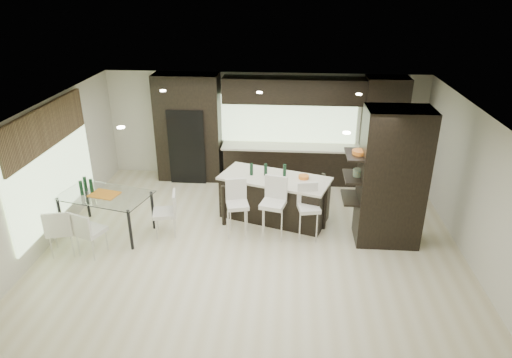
# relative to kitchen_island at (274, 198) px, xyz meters

# --- Properties ---
(ground) EXTENTS (8.00, 8.00, 0.00)m
(ground) POSITION_rel_kitchen_island_xyz_m (-0.36, -1.14, -0.48)
(ground) COLOR beige
(ground) RESTS_ON ground
(back_wall) EXTENTS (8.00, 0.02, 2.70)m
(back_wall) POSITION_rel_kitchen_island_xyz_m (-0.36, 2.36, 0.87)
(back_wall) COLOR beige
(back_wall) RESTS_ON ground
(left_wall) EXTENTS (0.02, 7.00, 2.70)m
(left_wall) POSITION_rel_kitchen_island_xyz_m (-4.36, -1.14, 0.87)
(left_wall) COLOR beige
(left_wall) RESTS_ON ground
(right_wall) EXTENTS (0.02, 7.00, 2.70)m
(right_wall) POSITION_rel_kitchen_island_xyz_m (3.64, -1.14, 0.87)
(right_wall) COLOR beige
(right_wall) RESTS_ON ground
(ceiling) EXTENTS (8.00, 7.00, 0.02)m
(ceiling) POSITION_rel_kitchen_island_xyz_m (-0.36, -1.14, 2.22)
(ceiling) COLOR white
(ceiling) RESTS_ON ground
(window_left) EXTENTS (0.04, 3.20, 1.90)m
(window_left) POSITION_rel_kitchen_island_xyz_m (-4.32, -0.94, 0.87)
(window_left) COLOR #B2D199
(window_left) RESTS_ON left_wall
(window_back) EXTENTS (3.40, 0.04, 1.20)m
(window_back) POSITION_rel_kitchen_island_xyz_m (0.24, 2.32, 1.07)
(window_back) COLOR #B2D199
(window_back) RESTS_ON back_wall
(stone_accent) EXTENTS (0.08, 3.00, 0.80)m
(stone_accent) POSITION_rel_kitchen_island_xyz_m (-4.29, -0.94, 1.77)
(stone_accent) COLOR brown
(stone_accent) RESTS_ON left_wall
(ceiling_spots) EXTENTS (4.00, 3.00, 0.02)m
(ceiling_spots) POSITION_rel_kitchen_island_xyz_m (-0.36, -0.89, 2.20)
(ceiling_spots) COLOR white
(ceiling_spots) RESTS_ON ceiling
(back_cabinetry) EXTENTS (6.80, 0.68, 2.70)m
(back_cabinetry) POSITION_rel_kitchen_island_xyz_m (0.14, 2.03, 0.87)
(back_cabinetry) COLOR black
(back_cabinetry) RESTS_ON ground
(refrigerator) EXTENTS (0.90, 0.68, 1.90)m
(refrigerator) POSITION_rel_kitchen_island_xyz_m (-2.26, 1.98, 0.47)
(refrigerator) COLOR black
(refrigerator) RESTS_ON ground
(partition_column) EXTENTS (1.20, 0.80, 2.70)m
(partition_column) POSITION_rel_kitchen_island_xyz_m (2.24, -0.74, 0.87)
(partition_column) COLOR black
(partition_column) RESTS_ON ground
(kitchen_island) EXTENTS (2.49, 1.67, 0.96)m
(kitchen_island) POSITION_rel_kitchen_island_xyz_m (0.00, 0.00, 0.00)
(kitchen_island) COLOR black
(kitchen_island) RESTS_ON ground
(stool_left) EXTENTS (0.51, 0.51, 0.95)m
(stool_left) POSITION_rel_kitchen_island_xyz_m (-0.71, -0.80, -0.00)
(stool_left) COLOR silver
(stool_left) RESTS_ON ground
(stool_mid) EXTENTS (0.55, 0.55, 1.03)m
(stool_mid) POSITION_rel_kitchen_island_xyz_m (0.00, -0.82, 0.03)
(stool_mid) COLOR silver
(stool_mid) RESTS_ON ground
(stool_right) EXTENTS (0.48, 0.48, 0.92)m
(stool_right) POSITION_rel_kitchen_island_xyz_m (0.71, -0.80, -0.02)
(stool_right) COLOR silver
(stool_right) RESTS_ON ground
(bench) EXTENTS (1.18, 0.52, 0.44)m
(bench) POSITION_rel_kitchen_island_xyz_m (-0.04, 0.48, -0.26)
(bench) COLOR black
(bench) RESTS_ON ground
(floor_vase) EXTENTS (0.54, 0.54, 1.15)m
(floor_vase) POSITION_rel_kitchen_island_xyz_m (1.94, -0.41, 0.10)
(floor_vase) COLOR #4B5A40
(floor_vase) RESTS_ON ground
(dining_table) EXTENTS (1.96, 1.40, 0.85)m
(dining_table) POSITION_rel_kitchen_island_xyz_m (-3.37, -0.87, -0.05)
(dining_table) COLOR white
(dining_table) RESTS_ON ground
(chair_near) EXTENTS (0.60, 0.60, 0.85)m
(chair_near) POSITION_rel_kitchen_island_xyz_m (-3.37, -1.68, -0.05)
(chair_near) COLOR silver
(chair_near) RESTS_ON ground
(chair_far) EXTENTS (0.59, 0.59, 0.89)m
(chair_far) POSITION_rel_kitchen_island_xyz_m (-3.92, -1.69, -0.03)
(chair_far) COLOR silver
(chair_far) RESTS_ON ground
(chair_end) EXTENTS (0.55, 0.55, 0.85)m
(chair_end) POSITION_rel_kitchen_island_xyz_m (-2.17, -0.87, -0.05)
(chair_end) COLOR silver
(chair_end) RESTS_ON ground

